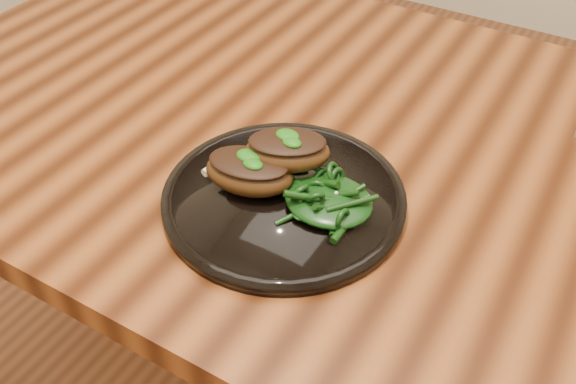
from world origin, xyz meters
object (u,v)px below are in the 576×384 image
(desk, at_px, (409,204))
(lamb_chop_front, at_px, (249,171))
(plate, at_px, (284,198))
(greens_heap, at_px, (329,196))

(desk, height_order, lamb_chop_front, lamb_chop_front)
(desk, relative_size, plate, 5.54)
(desk, xyz_separation_m, greens_heap, (-0.05, -0.16, 0.12))
(greens_heap, bearing_deg, plate, -174.81)
(plate, bearing_deg, desk, 58.01)
(greens_heap, bearing_deg, lamb_chop_front, -171.15)
(plate, bearing_deg, greens_heap, 5.19)
(desk, distance_m, plate, 0.22)
(greens_heap, bearing_deg, desk, 73.79)
(desk, distance_m, greens_heap, 0.20)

